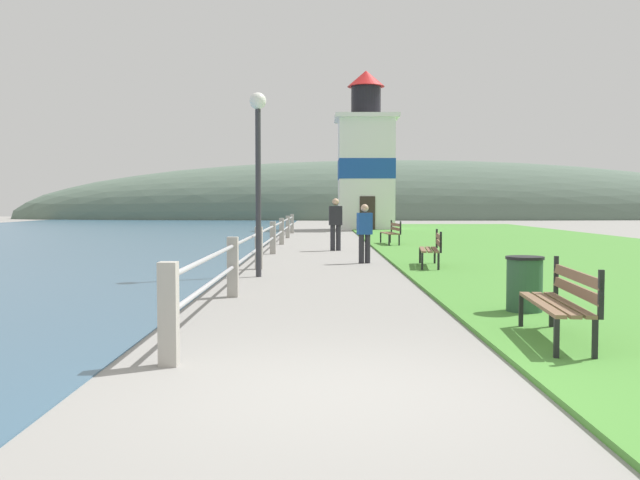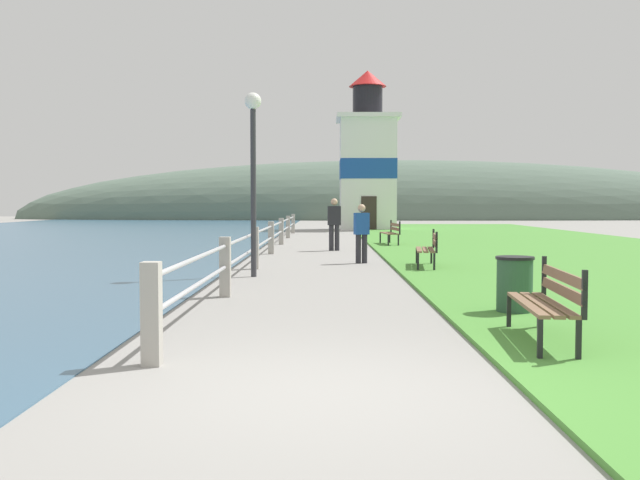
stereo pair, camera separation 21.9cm
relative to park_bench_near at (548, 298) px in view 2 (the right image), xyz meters
The scene contains 12 objects.
ground_plane 3.26m from the park_bench_near, 142.35° to the right, with size 160.00×160.00×0.00m, color gray.
grass_verge 17.53m from the park_bench_near, 72.79° to the left, with size 12.00×56.12×0.06m.
seawall_railing 15.03m from the park_bench_near, 106.13° to the left, with size 0.18×30.98×1.02m.
park_bench_near is the anchor object (origin of this frame).
park_bench_midway 9.33m from the park_bench_near, 89.80° to the left, with size 0.67×1.88×0.94m.
park_bench_far 18.80m from the park_bench_near, 89.98° to the left, with size 0.63×1.85×0.94m.
lighthouse 35.48m from the park_bench_near, 89.89° to the left, with size 3.76×3.76×9.55m.
person_strolling 11.09m from the park_bench_near, 97.85° to the left, with size 0.42×0.29×1.57m.
person_by_railing 16.17m from the park_bench_near, 97.73° to the left, with size 0.45×0.27×1.76m.
trash_bin 2.19m from the park_bench_near, 84.63° to the left, with size 0.54×0.54×0.84m.
lamp_post 8.79m from the park_bench_near, 118.24° to the left, with size 0.36×0.36×3.96m.
distant_hillside 65.68m from the park_bench_near, 85.24° to the left, with size 80.00×16.00×12.00m.
Camera 2 is at (0.07, -5.90, 1.59)m, focal length 40.00 mm.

